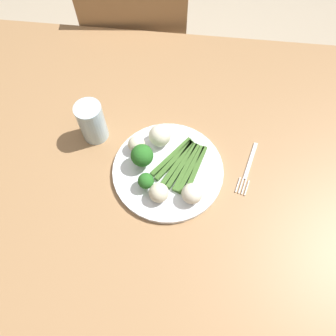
% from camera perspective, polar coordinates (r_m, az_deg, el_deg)
% --- Properties ---
extents(ground_plane, '(6.00, 6.00, 0.02)m').
position_cam_1_polar(ground_plane, '(1.57, -0.97, -11.95)').
color(ground_plane, '#B7A88E').
extents(dining_table, '(1.28, 0.99, 0.76)m').
position_cam_1_polar(dining_table, '(0.95, -1.57, -0.90)').
color(dining_table, '#9E754C').
rests_on(dining_table, ground_plane).
extents(chair, '(0.44, 0.44, 0.87)m').
position_cam_1_polar(chair, '(1.47, -5.05, 19.26)').
color(chair, '#9E754C').
rests_on(chair, ground_plane).
extents(plate, '(0.29, 0.29, 0.01)m').
position_cam_1_polar(plate, '(0.83, 0.00, -0.40)').
color(plate, white).
rests_on(plate, dining_table).
extents(asparagus_bundle, '(0.14, 0.17, 0.01)m').
position_cam_1_polar(asparagus_bundle, '(0.82, 2.68, 0.68)').
color(asparagus_bundle, '#3D6626').
rests_on(asparagus_bundle, plate).
extents(broccoli_outer_edge, '(0.06, 0.06, 0.07)m').
position_cam_1_polar(broccoli_outer_edge, '(0.80, -4.74, 2.24)').
color(broccoli_outer_edge, '#568E33').
rests_on(broccoli_outer_edge, plate).
extents(broccoli_near_center, '(0.04, 0.04, 0.05)m').
position_cam_1_polar(broccoli_near_center, '(0.78, -4.05, -2.38)').
color(broccoli_near_center, '#568E33').
rests_on(broccoli_near_center, plate).
extents(cauliflower_right, '(0.06, 0.06, 0.06)m').
position_cam_1_polar(cauliflower_right, '(0.84, -1.82, 5.96)').
color(cauliflower_right, silver).
rests_on(cauliflower_right, plate).
extents(cauliflower_back, '(0.05, 0.05, 0.05)m').
position_cam_1_polar(cauliflower_back, '(0.84, -5.76, 4.35)').
color(cauliflower_back, beige).
rests_on(cauliflower_back, plate).
extents(cauliflower_front, '(0.05, 0.05, 0.05)m').
position_cam_1_polar(cauliflower_front, '(0.77, -1.69, -4.50)').
color(cauliflower_front, beige).
rests_on(cauliflower_front, plate).
extents(cauliflower_back_right, '(0.05, 0.05, 0.05)m').
position_cam_1_polar(cauliflower_back_right, '(0.77, 4.37, -4.66)').
color(cauliflower_back_right, white).
rests_on(cauliflower_back_right, plate).
extents(fork, '(0.06, 0.16, 0.00)m').
position_cam_1_polar(fork, '(0.86, 14.36, -0.07)').
color(fork, silver).
rests_on(fork, dining_table).
extents(water_glass, '(0.07, 0.07, 0.12)m').
position_cam_1_polar(water_glass, '(0.87, -13.67, 8.13)').
color(water_glass, silver).
rests_on(water_glass, dining_table).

